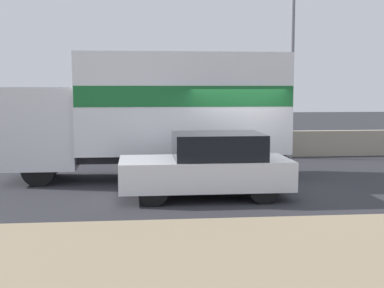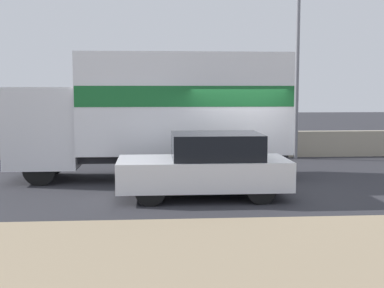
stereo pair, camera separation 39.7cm
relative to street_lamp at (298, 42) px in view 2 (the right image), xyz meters
The scene contains 6 objects.
ground_plane 7.61m from the street_lamp, 116.48° to the right, with size 80.00×80.00×0.00m, color #2D2D33.
dirt_shoulder_foreground 12.24m from the street_lamp, 104.32° to the right, with size 60.00×5.06×0.04m.
stone_wall_backdrop 4.66m from the street_lamp, 169.45° to the left, with size 60.00×0.35×0.94m.
street_lamp is the anchor object (origin of this frame).
box_truck 6.52m from the street_lamp, 142.44° to the right, with size 7.60×2.34×3.46m.
car_hatchback 8.31m from the street_lamp, 120.64° to the right, with size 3.90×1.75×1.50m.
Camera 2 is at (-2.27, -12.92, 2.55)m, focal length 50.00 mm.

